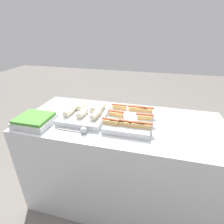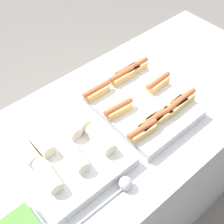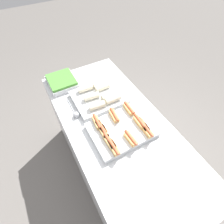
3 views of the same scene
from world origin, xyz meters
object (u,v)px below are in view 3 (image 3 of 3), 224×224
Objects in this scene: tray_hotdogs at (121,129)px; tray_side_front at (62,82)px; tray_wraps at (99,97)px; serving_spoon_near at (75,114)px.

tray_hotdogs reaches higher than tray_side_front.
serving_spoon_near is at bearing -74.84° from tray_wraps.
tray_hotdogs is 0.80m from tray_side_front.
tray_wraps is 1.54× the size of tray_side_front.
tray_hotdogs is 1.67× the size of tray_side_front.
tray_hotdogs is 0.42m from serving_spoon_near.
tray_wraps is 1.79× the size of serving_spoon_near.
serving_spoon_near is (-0.33, -0.26, -0.01)m from tray_hotdogs.
tray_side_front is at bearing -147.94° from tray_wraps.
tray_side_front is (-0.77, -0.22, -0.00)m from tray_hotdogs.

